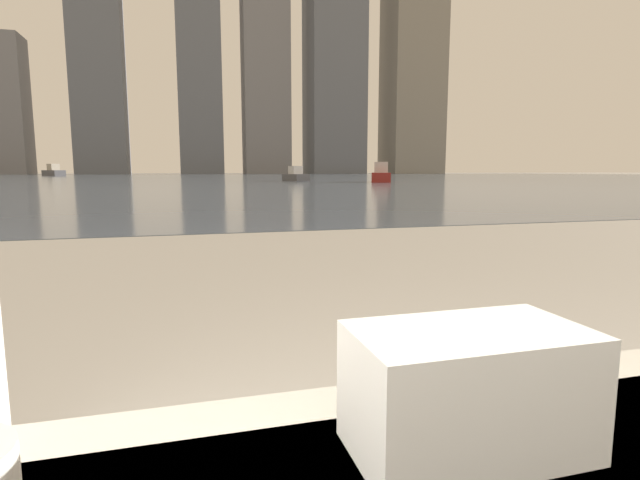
{
  "coord_description": "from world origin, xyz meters",
  "views": [
    {
      "loc": [
        -0.51,
        0.23,
        0.85
      ],
      "look_at": [
        0.14,
        2.55,
        0.51
      ],
      "focal_mm": 28.0,
      "sensor_mm": 36.0,
      "label": 1
    }
  ],
  "objects": [
    {
      "name": "towel_stack",
      "position": [
        -0.17,
        0.76,
        0.57
      ],
      "size": [
        0.3,
        0.17,
        0.16
      ],
      "color": "white",
      "rests_on": "bathtub"
    },
    {
      "name": "harbor_water",
      "position": [
        0.0,
        62.0,
        0.01
      ],
      "size": [
        180.0,
        110.0,
        0.01
      ],
      "color": "slate",
      "rests_on": "ground_plane"
    },
    {
      "name": "harbor_boat_0",
      "position": [
        13.48,
        33.69,
        0.51
      ],
      "size": [
        2.64,
        4.0,
        1.42
      ],
      "color": "maroon",
      "rests_on": "harbor_water"
    },
    {
      "name": "harbor_boat_2",
      "position": [
        -18.68,
        84.44,
        0.65
      ],
      "size": [
        4.04,
        4.93,
        1.8
      ],
      "color": "#4C4C51",
      "rests_on": "harbor_water"
    },
    {
      "name": "harbor_boat_3",
      "position": [
        8.28,
        38.38,
        0.42
      ],
      "size": [
        1.55,
        3.24,
        1.17
      ],
      "color": "#4C4C51",
      "rests_on": "harbor_water"
    },
    {
      "name": "skyline_tower_1",
      "position": [
        -15.98,
        118.0,
        21.0
      ],
      "size": [
        10.32,
        9.53,
        41.99
      ],
      "color": "slate",
      "rests_on": "ground_plane"
    },
    {
      "name": "skyline_tower_3",
      "position": [
        19.71,
        118.0,
        37.48
      ],
      "size": [
        10.51,
        7.11,
        74.96
      ],
      "color": "slate",
      "rests_on": "ground_plane"
    },
    {
      "name": "skyline_tower_4",
      "position": [
        36.26,
        118.0,
        37.62
      ],
      "size": [
        12.95,
        11.55,
        75.23
      ],
      "color": "slate",
      "rests_on": "ground_plane"
    },
    {
      "name": "skyline_tower_5",
      "position": [
        56.82,
        118.0,
        32.15
      ],
      "size": [
        13.5,
        11.38,
        64.3
      ],
      "color": "gray",
      "rests_on": "ground_plane"
    }
  ]
}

